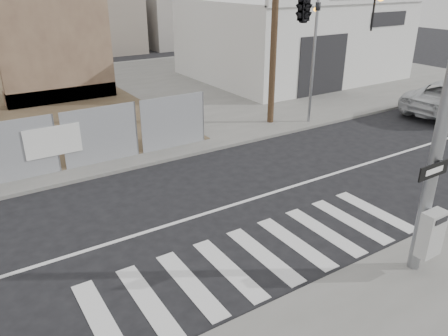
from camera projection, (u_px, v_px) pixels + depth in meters
ground at (210, 212)px, 12.43m from camera, size 100.00×100.00×0.00m
sidewalk_far at (75, 102)px, 23.20m from camera, size 50.00×20.00×0.12m
signal_pole at (344, 41)px, 10.17m from camera, size 0.96×5.87×7.00m
far_signal_pole at (314, 46)px, 18.53m from camera, size 0.16×0.20×5.60m
concrete_wall_right at (55, 38)px, 21.69m from camera, size 5.50×1.30×8.00m
auto_shop at (291, 38)px, 28.33m from camera, size 12.00×10.20×5.95m
utility_pole_right at (275, 2)px, 17.80m from camera, size 1.60×0.28×10.00m
traffic_cone_d at (90, 153)px, 15.46m from camera, size 0.36×0.36×0.66m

